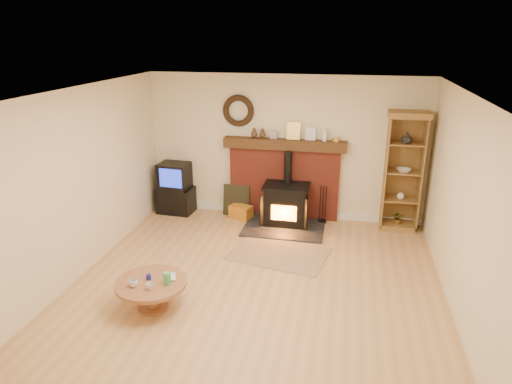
% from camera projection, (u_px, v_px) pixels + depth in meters
% --- Properties ---
extents(ground, '(5.50, 5.50, 0.00)m').
position_uv_depth(ground, '(254.00, 290.00, 6.13)').
color(ground, tan).
rests_on(ground, ground).
extents(room_shell, '(5.02, 5.52, 2.61)m').
position_uv_depth(room_shell, '(254.00, 166.00, 5.65)').
color(room_shell, beige).
rests_on(room_shell, ground).
extents(chimney_breast, '(2.20, 0.22, 1.78)m').
position_uv_depth(chimney_breast, '(284.00, 175.00, 8.33)').
color(chimney_breast, '#993527').
rests_on(chimney_breast, ground).
extents(wood_stove, '(1.40, 1.00, 1.30)m').
position_uv_depth(wood_stove, '(286.00, 206.00, 8.09)').
color(wood_stove, black).
rests_on(wood_stove, ground).
extents(area_rug, '(1.62, 1.26, 0.01)m').
position_uv_depth(area_rug, '(279.00, 254.00, 7.13)').
color(area_rug, brown).
rests_on(area_rug, ground).
extents(tv_unit, '(0.69, 0.51, 0.97)m').
position_uv_depth(tv_unit, '(175.00, 189.00, 8.64)').
color(tv_unit, black).
rests_on(tv_unit, ground).
extents(curio_cabinet, '(0.66, 0.48, 2.06)m').
position_uv_depth(curio_cabinet, '(403.00, 172.00, 7.76)').
color(curio_cabinet, brown).
rests_on(curio_cabinet, ground).
extents(firelog_box, '(0.46, 0.37, 0.25)m').
position_uv_depth(firelog_box, '(241.00, 212.00, 8.45)').
color(firelog_box, gold).
rests_on(firelog_box, ground).
extents(leaning_painting, '(0.49, 0.13, 0.59)m').
position_uv_depth(leaning_painting, '(236.00, 200.00, 8.55)').
color(leaning_painting, black).
rests_on(leaning_painting, ground).
extents(fire_tools, '(0.16, 0.16, 0.70)m').
position_uv_depth(fire_tools, '(322.00, 216.00, 8.25)').
color(fire_tools, black).
rests_on(fire_tools, ground).
extents(coffee_table, '(0.88, 0.88, 0.54)m').
position_uv_depth(coffee_table, '(152.00, 287.00, 5.63)').
color(coffee_table, brown).
rests_on(coffee_table, ground).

